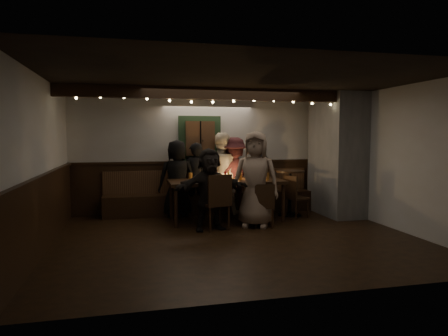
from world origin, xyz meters
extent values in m
cube|color=black|center=(0.00, 0.00, -0.01)|extent=(6.00, 5.00, 0.01)
cube|color=black|center=(0.00, 0.00, 2.60)|extent=(6.00, 5.00, 0.01)
cube|color=beige|center=(0.00, 2.50, 1.30)|extent=(6.00, 0.01, 2.60)
cube|color=beige|center=(-3.00, 0.00, 1.30)|extent=(0.01, 5.00, 2.60)
cube|color=beige|center=(3.00, 0.00, 1.30)|extent=(0.01, 5.00, 2.60)
cube|color=black|center=(0.00, 2.48, 0.55)|extent=(6.00, 0.05, 1.10)
cube|color=black|center=(-2.98, 0.00, 0.55)|extent=(0.05, 5.00, 1.10)
cube|color=#616161|center=(2.65, 1.50, 1.30)|extent=(0.70, 1.40, 2.60)
cube|color=black|center=(0.00, 2.23, 0.23)|extent=(4.60, 0.45, 0.45)
cube|color=#402516|center=(0.00, 2.41, 0.70)|extent=(4.60, 0.06, 0.50)
cube|color=#223C23|center=(-0.20, 2.44, 1.65)|extent=(0.95, 0.04, 1.00)
cube|color=#402516|center=(-0.20, 2.38, 1.65)|extent=(0.64, 0.12, 0.76)
cube|color=black|center=(0.00, 1.00, 2.49)|extent=(6.00, 0.16, 0.22)
sphere|color=#FFE599|center=(-2.60, 0.98, 2.36)|extent=(0.04, 0.04, 0.04)
sphere|color=#FFE599|center=(-2.20, 0.98, 2.38)|extent=(0.04, 0.04, 0.04)
sphere|color=#FFE599|center=(-1.80, 0.98, 2.39)|extent=(0.04, 0.04, 0.04)
sphere|color=#FFE599|center=(-1.40, 0.98, 2.37)|extent=(0.04, 0.04, 0.04)
sphere|color=#FFE599|center=(-1.00, 0.98, 2.35)|extent=(0.04, 0.04, 0.04)
sphere|color=#FFE599|center=(-0.60, 0.98, 2.33)|extent=(0.04, 0.04, 0.04)
sphere|color=#FFE599|center=(-0.20, 0.98, 2.34)|extent=(0.04, 0.04, 0.04)
sphere|color=#FFE599|center=(0.20, 0.98, 2.36)|extent=(0.04, 0.04, 0.04)
sphere|color=#FFE599|center=(0.60, 0.98, 2.38)|extent=(0.04, 0.04, 0.04)
sphere|color=#FFE599|center=(1.00, 0.98, 2.39)|extent=(0.04, 0.04, 0.04)
sphere|color=#FFE599|center=(1.40, 0.98, 2.37)|extent=(0.04, 0.04, 0.04)
sphere|color=#FFE599|center=(1.80, 0.98, 2.35)|extent=(0.04, 0.04, 0.04)
sphere|color=#FFE599|center=(2.20, 0.98, 2.33)|extent=(0.04, 0.04, 0.04)
sphere|color=#FFE599|center=(2.60, 0.98, 2.34)|extent=(0.04, 0.04, 0.04)
cube|color=black|center=(0.16, 1.40, 0.79)|extent=(2.30, 0.99, 0.07)
cylinder|color=black|center=(-0.90, 0.99, 0.38)|extent=(0.08, 0.08, 0.76)
cylinder|color=black|center=(-0.90, 1.81, 0.38)|extent=(0.08, 0.08, 0.76)
cylinder|color=black|center=(1.22, 0.99, 0.38)|extent=(0.08, 0.08, 0.76)
cylinder|color=black|center=(1.22, 1.81, 0.38)|extent=(0.08, 0.08, 0.76)
cylinder|color=#BF7226|center=(-0.55, 1.53, 0.90)|extent=(0.08, 0.08, 0.15)
cylinder|color=#BF7226|center=(-0.21, 1.15, 0.90)|extent=(0.08, 0.08, 0.15)
cylinder|color=silver|center=(-0.01, 1.54, 0.90)|extent=(0.08, 0.08, 0.15)
cylinder|color=#BF7226|center=(0.43, 1.35, 0.90)|extent=(0.08, 0.08, 0.15)
cylinder|color=silver|center=(0.79, 1.57, 0.90)|extent=(0.08, 0.08, 0.15)
cylinder|color=#BF7226|center=(0.96, 1.20, 0.90)|extent=(0.08, 0.08, 0.15)
cylinder|color=white|center=(-0.55, 1.07, 0.83)|extent=(0.29, 0.29, 0.02)
cube|color=#B2B2B7|center=(0.16, 1.35, 0.85)|extent=(0.18, 0.11, 0.05)
cylinder|color=#990C0C|center=(0.13, 1.35, 0.91)|extent=(0.04, 0.04, 0.18)
cylinder|color=gold|center=(0.19, 1.35, 0.91)|extent=(0.04, 0.04, 0.18)
cylinder|color=silver|center=(0.42, 1.45, 0.87)|extent=(0.05, 0.05, 0.09)
sphere|color=#FFB24C|center=(0.42, 1.45, 0.93)|extent=(0.03, 0.03, 0.03)
cube|color=black|center=(-0.22, 0.70, 0.47)|extent=(0.56, 0.56, 0.04)
cube|color=black|center=(-0.17, 0.49, 0.76)|extent=(0.46, 0.16, 0.53)
cylinder|color=black|center=(-0.09, 0.92, 0.23)|extent=(0.04, 0.04, 0.45)
cylinder|color=black|center=(0.00, 0.56, 0.23)|extent=(0.04, 0.04, 0.45)
cylinder|color=black|center=(-0.45, 0.83, 0.23)|extent=(0.04, 0.04, 0.45)
cylinder|color=black|center=(-0.36, 0.47, 0.23)|extent=(0.04, 0.04, 0.45)
cube|color=black|center=(0.72, 0.71, 0.38)|extent=(0.44, 0.44, 0.04)
cube|color=black|center=(0.68, 0.55, 0.61)|extent=(0.37, 0.11, 0.42)
cylinder|color=black|center=(0.89, 0.83, 0.18)|extent=(0.03, 0.03, 0.36)
cylinder|color=black|center=(0.83, 0.54, 0.18)|extent=(0.03, 0.03, 0.36)
cylinder|color=black|center=(0.60, 0.89, 0.18)|extent=(0.03, 0.03, 0.36)
cylinder|color=black|center=(0.54, 0.60, 0.18)|extent=(0.03, 0.03, 0.36)
cube|color=black|center=(1.67, 1.36, 0.41)|extent=(0.50, 0.50, 0.04)
cube|color=black|center=(1.50, 1.31, 0.66)|extent=(0.16, 0.39, 0.46)
cylinder|color=black|center=(1.88, 1.26, 0.20)|extent=(0.03, 0.03, 0.39)
cylinder|color=black|center=(1.57, 1.16, 0.20)|extent=(0.03, 0.03, 0.39)
cylinder|color=black|center=(1.78, 1.57, 0.20)|extent=(0.03, 0.03, 0.39)
cylinder|color=black|center=(1.47, 1.47, 0.20)|extent=(0.03, 0.03, 0.39)
cylinder|color=black|center=(1.61, 1.60, 0.01)|extent=(0.50, 0.50, 0.03)
cylinder|color=black|center=(1.61, 1.60, 0.48)|extent=(0.07, 0.07, 0.95)
cylinder|color=black|center=(1.61, 1.60, 0.95)|extent=(0.61, 0.61, 0.04)
imported|color=black|center=(-0.75, 2.04, 0.81)|extent=(0.81, 0.55, 1.63)
imported|color=black|center=(-0.35, 2.12, 0.78)|extent=(0.61, 0.43, 1.56)
imported|color=beige|center=(0.20, 2.11, 0.89)|extent=(0.97, 0.82, 1.78)
imported|color=#3B181B|center=(0.49, 2.07, 0.84)|extent=(1.24, 0.98, 1.68)
imported|color=#20222B|center=(1.10, 2.10, 0.80)|extent=(1.01, 0.71, 1.60)
imported|color=black|center=(-0.32, 0.67, 0.75)|extent=(1.44, 0.65, 1.49)
imported|color=gray|center=(0.56, 0.74, 0.90)|extent=(1.04, 0.89, 1.80)
camera|label=1|loc=(-1.70, -6.35, 1.72)|focal=32.00mm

